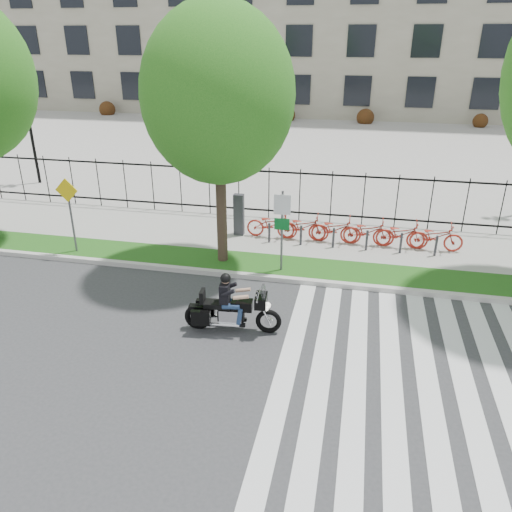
# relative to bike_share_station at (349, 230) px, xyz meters

# --- Properties ---
(ground) EXTENTS (120.00, 120.00, 0.00)m
(ground) POSITION_rel_bike_share_station_xyz_m (-3.17, -7.20, -0.63)
(ground) COLOR #353537
(ground) RESTS_ON ground
(curb) EXTENTS (60.00, 0.20, 0.15)m
(curb) POSITION_rel_bike_share_station_xyz_m (-3.17, -3.10, -0.56)
(curb) COLOR #BBB7B0
(curb) RESTS_ON ground
(grass_verge) EXTENTS (60.00, 1.50, 0.15)m
(grass_verge) POSITION_rel_bike_share_station_xyz_m (-3.17, -2.25, -0.56)
(grass_verge) COLOR #164D13
(grass_verge) RESTS_ON ground
(sidewalk) EXTENTS (60.00, 3.50, 0.15)m
(sidewalk) POSITION_rel_bike_share_station_xyz_m (-3.17, 0.25, -0.56)
(sidewalk) COLOR #9C9992
(sidewalk) RESTS_ON ground
(plaza) EXTENTS (80.00, 34.00, 0.10)m
(plaza) POSITION_rel_bike_share_station_xyz_m (-3.17, 17.80, -0.58)
(plaza) COLOR #9C9992
(plaza) RESTS_ON ground
(crosswalk_stripes) EXTENTS (5.70, 8.00, 0.01)m
(crosswalk_stripes) POSITION_rel_bike_share_station_xyz_m (1.65, -7.20, -0.63)
(crosswalk_stripes) COLOR silver
(crosswalk_stripes) RESTS_ON ground
(iron_fence) EXTENTS (30.00, 0.06, 2.00)m
(iron_fence) POSITION_rel_bike_share_station_xyz_m (-3.17, 2.00, 0.52)
(iron_fence) COLOR black
(iron_fence) RESTS_ON sidewalk
(lamp_post_left) EXTENTS (1.06, 0.70, 4.25)m
(lamp_post_left) POSITION_rel_bike_share_station_xyz_m (-15.17, 4.80, 2.57)
(lamp_post_left) COLOR black
(lamp_post_left) RESTS_ON ground
(street_tree_1) EXTENTS (4.38, 4.38, 7.58)m
(street_tree_1) POSITION_rel_bike_share_station_xyz_m (-3.85, -2.25, 4.57)
(street_tree_1) COLOR #3A2A1F
(street_tree_1) RESTS_ON grass_verge
(bike_share_station) EXTENTS (7.78, 0.86, 1.50)m
(bike_share_station) POSITION_rel_bike_share_station_xyz_m (0.00, 0.00, 0.00)
(bike_share_station) COLOR #2D2D33
(bike_share_station) RESTS_ON sidewalk
(sign_pole_regulatory) EXTENTS (0.50, 0.09, 2.50)m
(sign_pole_regulatory) POSITION_rel_bike_share_station_xyz_m (-1.90, -2.62, 1.11)
(sign_pole_regulatory) COLOR #59595B
(sign_pole_regulatory) RESTS_ON grass_verge
(sign_pole_warning) EXTENTS (0.78, 0.09, 2.49)m
(sign_pole_warning) POSITION_rel_bike_share_station_xyz_m (-8.82, -2.62, 1.11)
(sign_pole_warning) COLOR #59595B
(sign_pole_warning) RESTS_ON grass_verge
(motorcycle_rider) EXTENTS (2.43, 0.78, 1.88)m
(motorcycle_rider) POSITION_rel_bike_share_station_xyz_m (-2.55, -6.01, -0.01)
(motorcycle_rider) COLOR black
(motorcycle_rider) RESTS_ON ground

